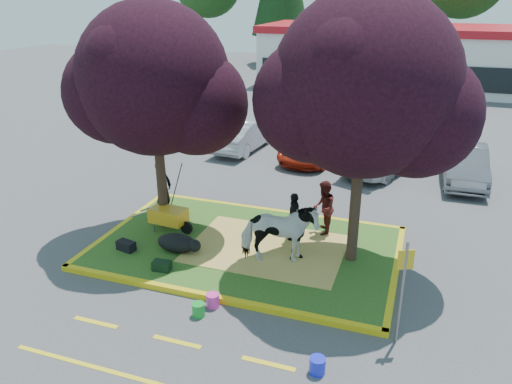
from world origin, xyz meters
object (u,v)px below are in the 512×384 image
(handler, at_px, (164,191))
(sign_post, at_px, (403,283))
(calf, at_px, (177,243))
(car_black, at_px, (164,128))
(bucket_green, at_px, (198,310))
(wheelbarrow, at_px, (169,216))
(car_silver, at_px, (245,134))
(cow, at_px, (279,234))
(bucket_pink, at_px, (213,300))
(bucket_blue, at_px, (317,365))

(handler, distance_m, sign_post, 8.15)
(calf, bearing_deg, car_black, 121.58)
(handler, xyz_separation_m, bucket_green, (3.06, -4.10, -0.91))
(wheelbarrow, distance_m, sign_post, 7.36)
(car_black, relative_size, car_silver, 0.94)
(calf, xyz_separation_m, handler, (-1.35, 1.80, 0.67))
(cow, height_order, car_silver, cow)
(bucket_pink, bearing_deg, bucket_green, -111.01)
(bucket_pink, height_order, bucket_blue, bucket_blue)
(calf, distance_m, car_silver, 10.09)
(cow, relative_size, handler, 1.08)
(bucket_green, xyz_separation_m, car_silver, (-3.41, 12.23, 0.54))
(handler, relative_size, wheelbarrow, 0.97)
(cow, bearing_deg, car_black, 23.95)
(handler, height_order, bucket_green, handler)
(sign_post, bearing_deg, car_black, 110.90)
(bucket_green, bearing_deg, sign_post, 7.02)
(cow, bearing_deg, bucket_pink, 139.00)
(handler, xyz_separation_m, car_black, (-4.44, 8.03, -0.39))
(calf, relative_size, bucket_green, 3.64)
(bucket_blue, bearing_deg, wheelbarrow, 142.08)
(bucket_pink, relative_size, bucket_blue, 0.97)
(bucket_blue, bearing_deg, cow, 117.54)
(wheelbarrow, bearing_deg, calf, -47.73)
(handler, distance_m, car_black, 9.18)
(bucket_green, distance_m, bucket_pink, 0.46)
(handler, xyz_separation_m, bucket_blue, (5.98, -4.99, -0.90))
(sign_post, bearing_deg, bucket_blue, -157.83)
(cow, height_order, wheelbarrow, cow)
(handler, bearing_deg, wheelbarrow, -144.85)
(calf, distance_m, handler, 2.35)
(bucket_pink, distance_m, car_silver, 12.35)
(bucket_blue, height_order, car_black, car_black)
(bucket_green, bearing_deg, car_black, 121.73)
(bucket_green, distance_m, car_black, 14.27)
(cow, relative_size, bucket_pink, 6.10)
(handler, relative_size, bucket_green, 5.86)
(wheelbarrow, relative_size, car_silver, 0.45)
(handler, bearing_deg, sign_post, -116.73)
(cow, relative_size, car_silver, 0.47)
(cow, height_order, calf, cow)
(cow, distance_m, handler, 4.41)
(handler, relative_size, bucket_pink, 5.66)
(handler, relative_size, car_black, 0.46)
(calf, height_order, bucket_green, calf)
(wheelbarrow, bearing_deg, handler, 130.64)
(bucket_green, bearing_deg, wheelbarrow, 126.98)
(calf, relative_size, handler, 0.62)
(wheelbarrow, bearing_deg, sign_post, -17.74)
(car_silver, bearing_deg, calf, 105.33)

